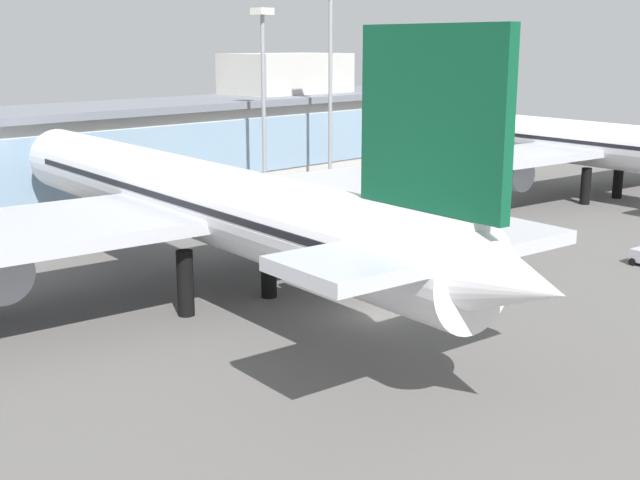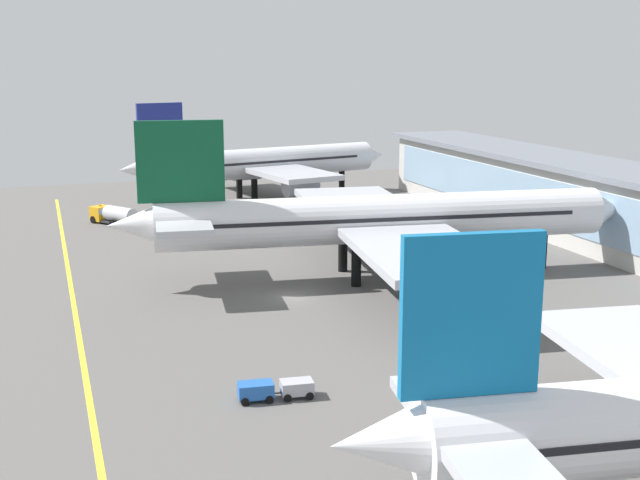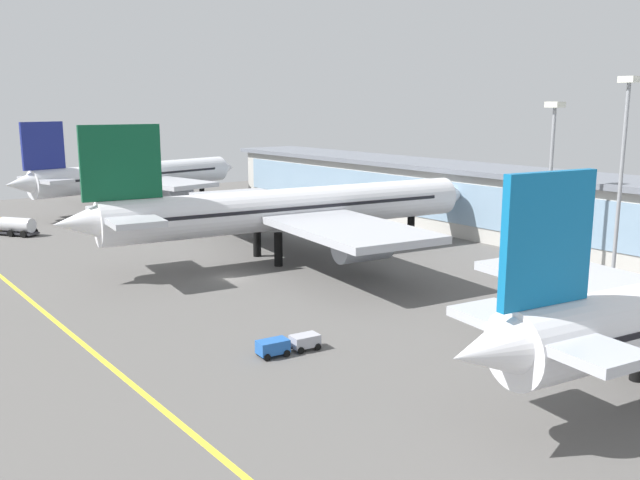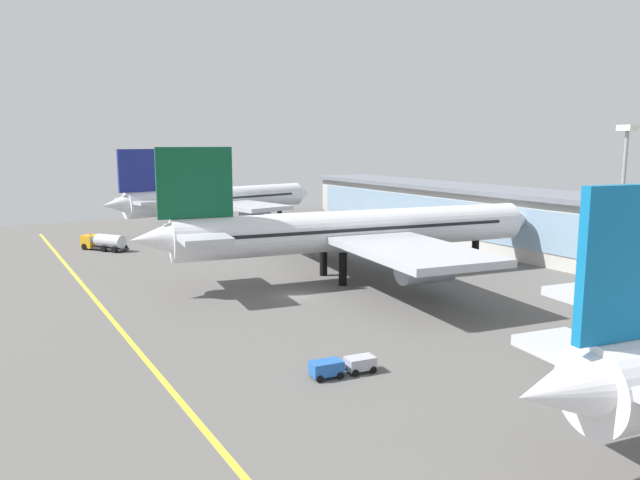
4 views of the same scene
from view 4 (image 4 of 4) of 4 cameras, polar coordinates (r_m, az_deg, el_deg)
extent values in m
plane|color=#5B5956|center=(75.86, -2.24, -5.29)|extent=(180.00, 180.00, 0.00)
cube|color=yellow|center=(68.74, -18.79, -7.32)|extent=(144.00, 0.50, 0.01)
cube|color=beige|center=(104.97, 20.99, 0.94)|extent=(126.23, 12.00, 10.01)
cube|color=#84A3BC|center=(100.29, 18.83, 0.99)|extent=(121.18, 0.20, 6.41)
cube|color=slate|center=(104.39, 21.16, 3.88)|extent=(129.23, 14.00, 0.80)
cylinder|color=black|center=(136.15, -11.24, 1.91)|extent=(1.10, 1.10, 4.20)
cylinder|color=black|center=(130.77, -9.85, 1.66)|extent=(1.10, 1.10, 4.20)
cylinder|color=black|center=(144.46, -3.82, 2.48)|extent=(1.10, 1.10, 4.20)
cylinder|color=silver|center=(134.74, -9.36, 3.80)|extent=(13.43, 43.14, 5.25)
cone|color=silver|center=(148.18, -1.77, 4.40)|extent=(5.81, 5.60, 4.99)
cone|color=silver|center=(124.01, -18.53, 3.17)|extent=(5.49, 6.53, 4.46)
cube|color=#84A3BC|center=(146.03, -2.77, 4.68)|extent=(4.57, 4.37, 1.58)
cube|color=black|center=(134.70, -9.36, 3.97)|extent=(12.16, 36.41, 0.42)
cube|color=#B7BAC1|center=(134.80, -9.35, 3.52)|extent=(39.71, 17.52, 0.84)
cylinder|color=#999EA8|center=(144.97, -11.07, 3.04)|extent=(4.68, 6.19, 3.68)
cylinder|color=#999EA8|center=(126.95, -6.15, 2.30)|extent=(4.68, 6.19, 3.68)
cube|color=navy|center=(125.32, -16.82, 6.26)|extent=(2.11, 7.70, 8.40)
cube|color=#B7BAC1|center=(125.73, -16.69, 3.51)|extent=(12.98, 7.01, 0.67)
cylinder|color=black|center=(86.88, 0.33, -1.93)|extent=(1.10, 1.10, 4.39)
cylinder|color=black|center=(80.99, 2.16, -2.76)|extent=(1.10, 1.10, 4.39)
cylinder|color=black|center=(96.00, 14.37, -1.15)|extent=(1.10, 1.10, 4.39)
cylinder|color=silver|center=(84.88, 3.79, 0.97)|extent=(12.16, 52.25, 5.48)
cone|color=silver|center=(100.24, 18.08, 1.80)|extent=(5.80, 5.57, 5.21)
cone|color=silver|center=(76.63, -15.22, 0.09)|extent=(5.40, 6.58, 4.66)
cube|color=#84A3BC|center=(97.74, 16.45, 2.27)|extent=(4.57, 4.34, 1.65)
cube|color=black|center=(84.82, 3.79, 1.25)|extent=(11.14, 44.01, 0.44)
cube|color=#B7BAC1|center=(84.98, 3.79, 0.52)|extent=(51.08, 18.82, 0.88)
cylinder|color=#999EA8|center=(98.59, 1.12, 0.47)|extent=(4.68, 7.20, 3.84)
cylinder|color=#999EA8|center=(74.32, 9.88, -2.56)|extent=(4.68, 7.20, 3.84)
cube|color=#0C4C2D|center=(76.71, -11.69, 5.28)|extent=(1.86, 9.36, 8.77)
cube|color=#B7BAC1|center=(77.37, -11.54, 0.62)|extent=(16.57, 7.73, 0.70)
cone|color=white|center=(33.70, 21.87, -12.90)|extent=(5.03, 6.10, 4.29)
cube|color=#0F6BA8|center=(34.93, 27.34, -1.94)|extent=(1.59, 6.99, 8.07)
cube|color=#B7BAC1|center=(36.39, 26.65, -10.93)|extent=(13.20, 6.03, 0.65)
cylinder|color=black|center=(115.56, -21.28, -0.60)|extent=(1.08, 0.87, 1.10)
cylinder|color=black|center=(117.33, -20.36, -0.41)|extent=(1.08, 0.87, 1.10)
cylinder|color=black|center=(112.35, -19.70, -0.78)|extent=(1.08, 0.87, 1.10)
cylinder|color=black|center=(114.17, -18.78, -0.58)|extent=(1.08, 0.87, 1.10)
cylinder|color=black|center=(110.60, -18.78, -0.88)|extent=(1.08, 0.87, 1.10)
cylinder|color=black|center=(112.44, -17.86, -0.67)|extent=(1.08, 0.87, 1.10)
cube|color=#2D2D33|center=(113.40, -19.30, -0.72)|extent=(7.56, 6.19, 0.30)
cube|color=orange|center=(116.12, -20.75, -0.10)|extent=(3.40, 3.47, 2.20)
cube|color=#84A3BC|center=(116.04, -20.76, 0.13)|extent=(3.42, 3.43, 0.88)
cylinder|color=silver|center=(112.82, -19.14, -0.09)|extent=(5.91, 5.05, 2.30)
cube|color=orange|center=(115.94, -20.78, 0.49)|extent=(0.30, 0.40, 0.20)
cylinder|color=black|center=(49.55, -0.01, -12.94)|extent=(0.26, 0.62, 0.60)
cylinder|color=black|center=(50.82, -0.71, -12.36)|extent=(0.26, 0.62, 0.60)
cylinder|color=black|center=(50.26, 1.94, -12.62)|extent=(0.26, 0.62, 0.60)
cylinder|color=black|center=(51.52, 1.19, -12.06)|extent=(0.26, 0.62, 0.60)
cube|color=#235BB2|center=(50.33, 0.61, -11.91)|extent=(1.77, 2.75, 1.10)
cylinder|color=black|center=(50.82, 3.34, -12.38)|extent=(0.24, 0.62, 0.60)
cylinder|color=black|center=(52.07, 2.56, -11.83)|extent=(0.24, 0.62, 0.60)
cylinder|color=black|center=(51.57, 5.03, -12.07)|extent=(0.24, 0.62, 0.60)
cylinder|color=black|center=(52.79, 4.23, -11.54)|extent=(0.24, 0.62, 0.60)
cube|color=#A8A8B2|center=(51.63, 3.80, -11.43)|extent=(1.75, 2.55, 1.00)
cube|color=#2D2D33|center=(51.11, 2.27, -12.06)|extent=(0.16, 0.61, 0.08)
cylinder|color=gray|center=(81.84, 26.41, 2.04)|extent=(0.44, 0.44, 20.27)
cube|color=silver|center=(81.38, 26.94, 9.38)|extent=(1.80, 1.80, 0.70)
camera|label=1|loc=(104.28, -30.31, 7.19)|focal=46.81mm
camera|label=2|loc=(18.80, 117.12, 14.25)|focal=45.83mm
camera|label=3|loc=(7.78, -163.36, 4.38)|focal=38.36mm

